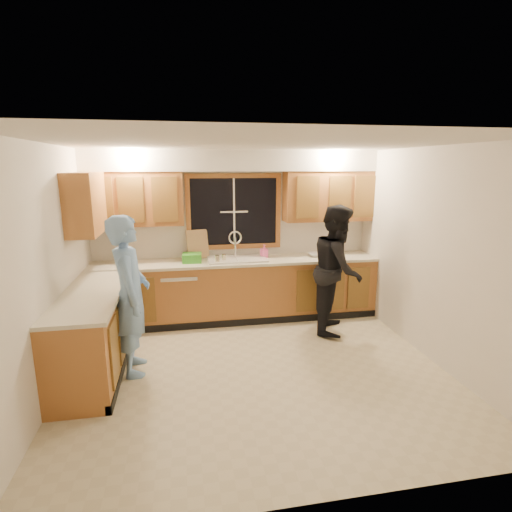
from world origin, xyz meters
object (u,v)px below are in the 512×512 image
(knife_block, at_px, (122,256))
(woman, at_px, (337,269))
(stove, at_px, (82,355))
(bowl, at_px, (316,255))
(soap_bottle, at_px, (264,251))
(dishwasher, at_px, (180,296))
(sink, at_px, (237,263))
(dish_crate, at_px, (192,258))
(man, at_px, (130,296))

(knife_block, bearing_deg, woman, -15.81)
(stove, relative_size, bowl, 4.01)
(woman, xyz_separation_m, knife_block, (-2.94, 0.74, 0.14))
(woman, xyz_separation_m, soap_bottle, (-0.88, 0.75, 0.13))
(dishwasher, height_order, bowl, bowl)
(sink, xyz_separation_m, knife_block, (-1.63, 0.07, 0.17))
(dishwasher, bearing_deg, soap_bottle, 4.23)
(sink, height_order, dishwasher, sink)
(dishwasher, bearing_deg, dish_crate, -1.60)
(knife_block, xyz_separation_m, bowl, (2.85, -0.06, -0.08))
(soap_bottle, distance_m, bowl, 0.80)
(woman, bearing_deg, man, 128.86)
(dishwasher, height_order, soap_bottle, soap_bottle)
(dishwasher, xyz_separation_m, dish_crate, (0.19, -0.01, 0.57))
(dish_crate, bearing_deg, woman, -18.30)
(dish_crate, bearing_deg, soap_bottle, 5.26)
(woman, bearing_deg, soap_bottle, 74.06)
(stove, relative_size, soap_bottle, 4.56)
(dishwasher, relative_size, woman, 0.46)
(sink, height_order, soap_bottle, sink)
(man, bearing_deg, dish_crate, -33.66)
(knife_block, xyz_separation_m, soap_bottle, (2.06, 0.01, -0.01))
(stove, distance_m, knife_block, 1.99)
(sink, height_order, woman, woman)
(woman, xyz_separation_m, dish_crate, (-1.96, 0.65, 0.10))
(stove, height_order, woman, woman)
(woman, distance_m, knife_block, 3.03)
(dishwasher, distance_m, stove, 2.04)
(dishwasher, bearing_deg, woman, -16.89)
(dishwasher, height_order, woman, woman)
(sink, relative_size, dish_crate, 3.20)
(sink, distance_m, man, 1.93)
(man, relative_size, dish_crate, 6.61)
(dishwasher, xyz_separation_m, knife_block, (-0.78, 0.08, 0.62))
(soap_bottle, height_order, bowl, soap_bottle)
(bowl, bearing_deg, dishwasher, -179.48)
(man, distance_m, woman, 2.76)
(sink, height_order, dish_crate, sink)
(woman, height_order, soap_bottle, woman)
(woman, height_order, bowl, woman)
(woman, xyz_separation_m, bowl, (-0.08, 0.67, 0.06))
(bowl, bearing_deg, dish_crate, -179.26)
(sink, xyz_separation_m, dish_crate, (-0.66, -0.02, 0.12))
(dishwasher, relative_size, bowl, 3.65)
(dishwasher, xyz_separation_m, soap_bottle, (1.28, 0.09, 0.61))
(dishwasher, bearing_deg, sink, 0.99)
(knife_block, height_order, soap_bottle, knife_block)
(dish_crate, bearing_deg, knife_block, 174.79)
(sink, relative_size, dishwasher, 1.05)
(stove, relative_size, knife_block, 4.08)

